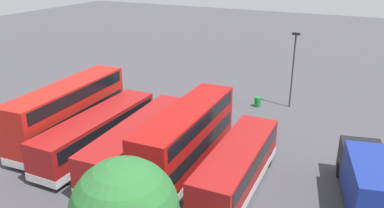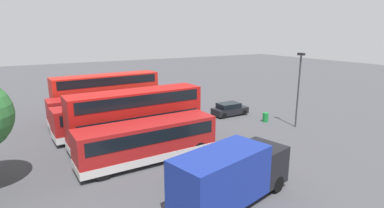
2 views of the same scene
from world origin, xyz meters
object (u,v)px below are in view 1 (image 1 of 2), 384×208
bus_single_deck_third (140,140)px  bus_single_deck_fourth (98,131)px  bus_double_decker_second (187,138)px  car_hatchback_silver (214,99)px  bus_double_decker_fifth (69,110)px  waste_bin_yellow (258,102)px  box_truck_blue (368,180)px  lamp_post_tall (293,64)px  bus_single_deck_near_end (237,166)px

bus_single_deck_third → bus_single_deck_fourth: size_ratio=1.03×
bus_double_decker_second → car_hatchback_silver: bearing=-74.9°
bus_double_decker_fifth → waste_bin_yellow: bearing=-129.8°
box_truck_blue → car_hatchback_silver: size_ratio=1.95×
bus_single_deck_third → bus_double_decker_fifth: 7.06m
bus_double_decker_second → box_truck_blue: bearing=-173.7°
box_truck_blue → lamp_post_tall: (7.74, -13.91, 2.60)m
car_hatchback_silver → bus_single_deck_third: bearing=88.4°
lamp_post_tall → waste_bin_yellow: (2.82, 1.34, -3.83)m
bus_single_deck_near_end → bus_double_decker_second: (3.81, -0.57, 0.83)m
bus_single_deck_fourth → bus_double_decker_fifth: bearing=-12.0°
lamp_post_tall → waste_bin_yellow: lamp_post_tall is taller
bus_single_deck_near_end → car_hatchback_silver: bearing=-60.8°
bus_double_decker_second → bus_double_decker_fifth: size_ratio=0.94×
bus_single_deck_fourth → box_truck_blue: 18.53m
car_hatchback_silver → lamp_post_tall: size_ratio=0.55×
bus_single_deck_near_end → waste_bin_yellow: bus_single_deck_near_end is taller
bus_single_deck_near_end → bus_double_decker_fifth: (14.40, -0.91, 0.83)m
bus_double_decker_fifth → waste_bin_yellow: bus_double_decker_fifth is taller
car_hatchback_silver → bus_double_decker_fifth: bearing=58.0°
bus_double_decker_second → waste_bin_yellow: bearing=-92.7°
box_truck_blue → waste_bin_yellow: size_ratio=8.28×
box_truck_blue → bus_double_decker_second: bearing=6.3°
bus_single_deck_near_end → bus_single_deck_third: (7.41, -0.30, 0.00)m
bus_single_deck_near_end → bus_double_decker_second: bearing=-8.6°
bus_double_decker_second → lamp_post_tall: bearing=-102.9°
box_truck_blue → lamp_post_tall: lamp_post_tall is taller
bus_double_decker_second → waste_bin_yellow: size_ratio=11.74×
box_truck_blue → bus_single_deck_third: bearing=5.8°
bus_double_decker_fifth → lamp_post_tall: 20.50m
bus_double_decker_fifth → box_truck_blue: 21.83m
bus_double_decker_second → waste_bin_yellow: 13.97m
bus_single_deck_third → waste_bin_yellow: bus_single_deck_third is taller
bus_single_deck_near_end → lamp_post_tall: (0.35, -15.72, 2.68)m
bus_single_deck_third → car_hatchback_silver: size_ratio=2.98×
lamp_post_tall → waste_bin_yellow: 4.94m
car_hatchback_silver → bus_single_deck_fourth: bearing=72.2°
bus_single_deck_fourth → waste_bin_yellow: size_ratio=12.33×
bus_single_deck_fourth → bus_single_deck_third: bearing=-178.3°
bus_single_deck_third → bus_single_deck_fourth: same height
bus_single_deck_near_end → box_truck_blue: size_ratio=1.31×
bus_double_decker_second → lamp_post_tall: size_ratio=1.53×
bus_single_deck_near_end → lamp_post_tall: bearing=-88.7°
bus_double_decker_second → bus_single_deck_fourth: (7.25, 0.38, -0.83)m
bus_single_deck_near_end → bus_double_decker_fifth: bus_double_decker_fifth is taller
bus_single_deck_near_end → bus_single_deck_fourth: same height
lamp_post_tall → waste_bin_yellow: size_ratio=7.66×
bus_double_decker_second → bus_single_deck_third: size_ratio=0.93×
bus_single_deck_near_end → bus_single_deck_fourth: size_ratio=0.88×
bus_single_deck_third → lamp_post_tall: 17.17m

